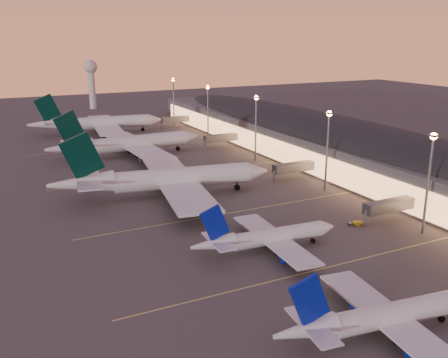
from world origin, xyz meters
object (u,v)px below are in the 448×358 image
at_px(airliner_narrow_south, 379,317).
at_px(radar_tower, 91,76).
at_px(airliner_wide_mid, 127,144).
at_px(baggage_tug_c, 355,224).
at_px(airliner_narrow_north, 266,238).
at_px(airliner_wide_near, 164,179).
at_px(airliner_wide_far, 97,123).

bearing_deg(airliner_narrow_south, radar_tower, 93.79).
bearing_deg(airliner_wide_mid, airliner_narrow_south, -91.92).
height_order(radar_tower, baggage_tug_c, radar_tower).
distance_m(radar_tower, baggage_tug_c, 249.66).
bearing_deg(radar_tower, baggage_tug_c, -86.73).
bearing_deg(airliner_narrow_north, airliner_narrow_south, -87.25).
distance_m(airliner_wide_near, baggage_tug_c, 58.61).
bearing_deg(airliner_wide_far, airliner_narrow_south, -83.03).
xyz_separation_m(airliner_wide_mid, radar_tower, (17.82, 145.65, 16.51)).
xyz_separation_m(airliner_wide_far, baggage_tug_c, (31.89, -157.29, -4.96)).
relative_size(airliner_narrow_south, baggage_tug_c, 9.90).
relative_size(airliner_wide_near, radar_tower, 2.10).
xyz_separation_m(airliner_wide_far, radar_tower, (17.68, 91.04, 16.42)).
xyz_separation_m(airliner_narrow_north, airliner_wide_near, (-7.07, 48.85, 2.25)).
distance_m(airliner_narrow_north, airliner_wide_near, 49.41).
height_order(airliner_wide_mid, radar_tower, radar_tower).
distance_m(airliner_narrow_south, baggage_tug_c, 51.33).
bearing_deg(baggage_tug_c, airliner_wide_far, 115.80).
height_order(airliner_narrow_north, airliner_wide_near, airliner_wide_near).
distance_m(airliner_narrow_south, airliner_wide_mid, 143.78).
bearing_deg(radar_tower, airliner_wide_far, -100.99).
bearing_deg(radar_tower, airliner_wide_mid, -96.98).
relative_size(airliner_wide_mid, airliner_wide_far, 0.98).
bearing_deg(airliner_wide_mid, radar_tower, 80.55).
distance_m(airliner_narrow_north, baggage_tug_c, 30.01).
xyz_separation_m(airliner_wide_near, airliner_wide_far, (4.85, 111.92, -0.19)).
height_order(airliner_narrow_north, airliner_wide_far, airliner_wide_far).
bearing_deg(airliner_wide_near, airliner_narrow_south, -76.66).
height_order(airliner_wide_near, baggage_tug_c, airliner_wide_near).
height_order(airliner_narrow_south, baggage_tug_c, airliner_narrow_south).
relative_size(airliner_narrow_north, baggage_tug_c, 9.47).
xyz_separation_m(airliner_narrow_south, airliner_wide_near, (-6.11, 86.45, 2.09)).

